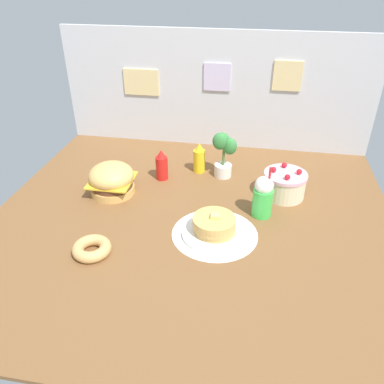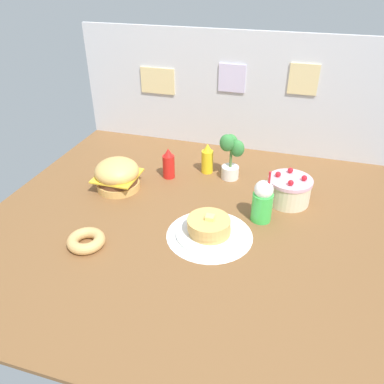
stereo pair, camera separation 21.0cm
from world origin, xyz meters
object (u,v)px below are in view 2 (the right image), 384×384
Objects in this scene: burger at (117,175)px; donut_pink_glaze at (86,240)px; layer_cake at (289,190)px; mustard_bottle at (207,159)px; pancake_stack at (209,228)px; cream_soda_cup at (263,201)px; ketchup_bottle at (169,164)px; potted_plant at (231,155)px.

burger is 0.55m from donut_pink_glaze.
layer_cake is 0.58m from mustard_bottle.
burger reaches higher than pancake_stack.
layer_cake reaches higher than pancake_stack.
layer_cake is at bearing 60.97° from cream_soda_cup.
ketchup_bottle reaches higher than pancake_stack.
burger is at bearing 99.61° from donut_pink_glaze.
potted_plant reaches higher than mustard_bottle.
mustard_bottle is 1.08× the size of donut_pink_glaze.
ketchup_bottle is 0.70m from cream_soda_cup.
pancake_stack is 1.83× the size of donut_pink_glaze.
layer_cake is at bearing 37.00° from donut_pink_glaze.
mustard_bottle is 0.66× the size of potted_plant.
donut_pink_glaze is at bearing -149.48° from cream_soda_cup.
potted_plant is at bearing 92.21° from pancake_stack.
cream_soda_cup is at bearing -25.29° from ketchup_bottle.
mustard_bottle is 0.60m from cream_soda_cup.
pancake_stack is 0.56m from layer_cake.
cream_soda_cup reaches higher than mustard_bottle.
donut_pink_glaze is at bearing -155.99° from pancake_stack.
potted_plant is at bearing 27.32° from burger.
cream_soda_cup reaches higher than donut_pink_glaze.
pancake_stack is at bearing -24.52° from burger.
burger is 0.33m from ketchup_bottle.
mustard_bottle is (-0.54, 0.21, 0.02)m from layer_cake.
burger is 1.01m from layer_cake.
mustard_bottle is 0.98m from donut_pink_glaze.
potted_plant reaches higher than layer_cake.
potted_plant reaches higher than pancake_stack.
burger is 0.59m from mustard_bottle.
donut_pink_glaze is (-0.16, -0.76, -0.06)m from ketchup_bottle.
layer_cake is at bearing 51.06° from pancake_stack.
cream_soda_cup is at bearing -119.03° from layer_cake.
layer_cake is 1.34× the size of donut_pink_glaze.
mustard_bottle is (-0.18, 0.65, 0.05)m from pancake_stack.
potted_plant is (0.53, 0.87, 0.13)m from donut_pink_glaze.
potted_plant is at bearing 58.42° from donut_pink_glaze.
pancake_stack is 0.65m from ketchup_bottle.
potted_plant is (0.62, 0.32, 0.07)m from burger.
layer_cake is at bearing 8.11° from burger.
pancake_stack is at bearing 24.01° from donut_pink_glaze.
cream_soda_cup is (0.41, -0.43, 0.02)m from mustard_bottle.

